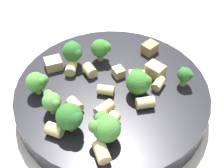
# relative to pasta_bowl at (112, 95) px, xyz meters

# --- Properties ---
(ground_plane) EXTENTS (2.00, 2.00, 0.00)m
(ground_plane) POSITION_rel_pasta_bowl_xyz_m (0.00, 0.00, -0.02)
(ground_plane) COLOR beige
(pasta_bowl) EXTENTS (0.29, 0.29, 0.04)m
(pasta_bowl) POSITION_rel_pasta_bowl_xyz_m (0.00, 0.00, 0.00)
(pasta_bowl) COLOR black
(pasta_bowl) RESTS_ON ground_plane
(broccoli_floret_0) EXTENTS (0.03, 0.03, 0.04)m
(broccoli_floret_0) POSITION_rel_pasta_bowl_xyz_m (0.07, 0.08, 0.04)
(broccoli_floret_0) COLOR #9EC175
(broccoli_floret_0) RESTS_ON pasta_bowl
(broccoli_floret_1) EXTENTS (0.02, 0.02, 0.03)m
(broccoli_floret_1) POSITION_rel_pasta_bowl_xyz_m (-0.07, -0.08, 0.03)
(broccoli_floret_1) COLOR #84AD60
(broccoli_floret_1) RESTS_ON pasta_bowl
(broccoli_floret_2) EXTENTS (0.03, 0.03, 0.03)m
(broccoli_floret_2) POSITION_rel_pasta_bowl_xyz_m (0.03, 0.09, 0.04)
(broccoli_floret_2) COLOR #84AD60
(broccoli_floret_2) RESTS_ON pasta_bowl
(broccoli_floret_3) EXTENTS (0.04, 0.04, 0.04)m
(broccoli_floret_3) POSITION_rel_pasta_bowl_xyz_m (-0.03, -0.02, 0.04)
(broccoli_floret_3) COLOR #93B766
(broccoli_floret_3) RESTS_ON pasta_bowl
(broccoli_floret_4) EXTENTS (0.03, 0.03, 0.04)m
(broccoli_floret_4) POSITION_rel_pasta_bowl_xyz_m (0.06, -0.04, 0.04)
(broccoli_floret_4) COLOR #84AD60
(broccoli_floret_4) RESTS_ON pasta_bowl
(broccoli_floret_5) EXTENTS (0.04, 0.04, 0.04)m
(broccoli_floret_5) POSITION_rel_pasta_bowl_xyz_m (-0.05, 0.07, 0.04)
(broccoli_floret_5) COLOR #9EC175
(broccoli_floret_5) RESTS_ON pasta_bowl
(broccoli_floret_6) EXTENTS (0.04, 0.03, 0.04)m
(broccoli_floret_6) POSITION_rel_pasta_bowl_xyz_m (0.08, -0.00, 0.04)
(broccoli_floret_6) COLOR #93B766
(broccoli_floret_6) RESTS_ON pasta_bowl
(broccoli_floret_7) EXTENTS (0.04, 0.04, 0.04)m
(broccoli_floret_7) POSITION_rel_pasta_bowl_xyz_m (-0.01, 0.09, 0.04)
(broccoli_floret_7) COLOR #84AD60
(broccoli_floret_7) RESTS_ON pasta_bowl
(rigatoni_0) EXTENTS (0.03, 0.03, 0.01)m
(rigatoni_0) POSITION_rel_pasta_bowl_xyz_m (-0.00, 0.01, 0.02)
(rigatoni_0) COLOR #E0C67F
(rigatoni_0) RESTS_ON pasta_bowl
(rigatoni_1) EXTENTS (0.02, 0.03, 0.02)m
(rigatoni_1) POSITION_rel_pasta_bowl_xyz_m (-0.02, 0.04, 0.02)
(rigatoni_1) COLOR #E0C67F
(rigatoni_1) RESTS_ON pasta_bowl
(rigatoni_2) EXTENTS (0.02, 0.02, 0.02)m
(rigatoni_2) POSITION_rel_pasta_bowl_xyz_m (0.01, 0.06, 0.02)
(rigatoni_2) COLOR #E0C67F
(rigatoni_2) RESTS_ON pasta_bowl
(rigatoni_3) EXTENTS (0.03, 0.02, 0.02)m
(rigatoni_3) POSITION_rel_pasta_bowl_xyz_m (0.00, 0.11, 0.02)
(rigatoni_3) COLOR #E0C67F
(rigatoni_3) RESTS_ON pasta_bowl
(rigatoni_4) EXTENTS (0.03, 0.03, 0.02)m
(rigatoni_4) POSITION_rel_pasta_bowl_xyz_m (-0.06, -0.01, 0.02)
(rigatoni_4) COLOR #E0C67F
(rigatoni_4) RESTS_ON pasta_bowl
(rigatoni_5) EXTENTS (0.03, 0.03, 0.02)m
(rigatoni_5) POSITION_rel_pasta_bowl_xyz_m (0.07, 0.02, 0.02)
(rigatoni_5) COLOR #E0C67F
(rigatoni_5) RESTS_ON pasta_bowl
(rigatoni_6) EXTENTS (0.03, 0.03, 0.02)m
(rigatoni_6) POSITION_rel_pasta_bowl_xyz_m (-0.01, -0.04, 0.02)
(rigatoni_6) COLOR #E0C67F
(rigatoni_6) RESTS_ON pasta_bowl
(rigatoni_7) EXTENTS (0.03, 0.02, 0.02)m
(rigatoni_7) POSITION_rel_pasta_bowl_xyz_m (0.05, -0.00, 0.02)
(rigatoni_7) COLOR #E0C67F
(rigatoni_7) RESTS_ON pasta_bowl
(rigatoni_8) EXTENTS (0.02, 0.03, 0.01)m
(rigatoni_8) POSITION_rel_pasta_bowl_xyz_m (-0.05, -0.05, 0.02)
(rigatoni_8) COLOR #E0C67F
(rigatoni_8) RESTS_ON pasta_bowl
(rigatoni_9) EXTENTS (0.02, 0.03, 0.02)m
(rigatoni_9) POSITION_rel_pasta_bowl_xyz_m (-0.04, 0.05, 0.02)
(rigatoni_9) COLOR #E0C67F
(rigatoni_9) RESTS_ON pasta_bowl
(rigatoni_10) EXTENTS (0.03, 0.03, 0.02)m
(rigatoni_10) POSITION_rel_pasta_bowl_xyz_m (-0.07, 0.09, 0.02)
(rigatoni_10) COLOR #E0C67F
(rigatoni_10) RESTS_ON pasta_bowl
(chicken_chunk_0) EXTENTS (0.02, 0.02, 0.01)m
(chicken_chunk_0) POSITION_rel_pasta_bowl_xyz_m (0.01, -0.03, 0.02)
(chicken_chunk_0) COLOR tan
(chicken_chunk_0) RESTS_ON pasta_bowl
(chicken_chunk_1) EXTENTS (0.02, 0.03, 0.02)m
(chicken_chunk_1) POSITION_rel_pasta_bowl_xyz_m (0.01, -0.11, 0.02)
(chicken_chunk_1) COLOR #A87A4C
(chicken_chunk_1) RESTS_ON pasta_bowl
(chicken_chunk_2) EXTENTS (0.03, 0.03, 0.02)m
(chicken_chunk_2) POSITION_rel_pasta_bowl_xyz_m (0.10, 0.03, 0.02)
(chicken_chunk_2) COLOR tan
(chicken_chunk_2) RESTS_ON pasta_bowl
(chicken_chunk_3) EXTENTS (0.03, 0.02, 0.02)m
(chicken_chunk_3) POSITION_rel_pasta_bowl_xyz_m (-0.03, -0.07, 0.03)
(chicken_chunk_3) COLOR tan
(chicken_chunk_3) RESTS_ON pasta_bowl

